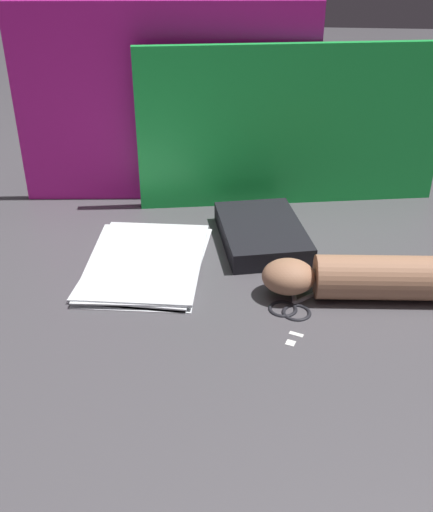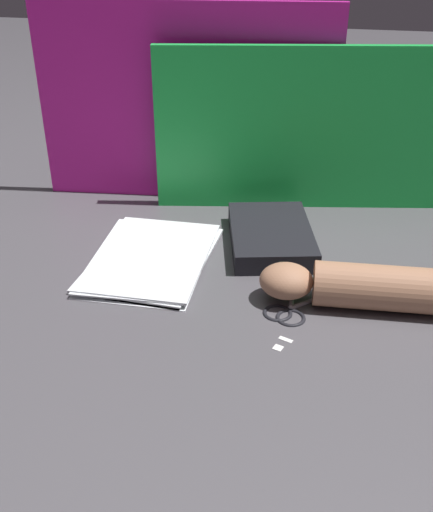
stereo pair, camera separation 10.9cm
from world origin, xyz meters
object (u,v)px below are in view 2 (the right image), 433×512
(scissors, at_px, (290,308))
(hand_forearm, at_px, (358,286))
(book_closed, at_px, (271,236))
(paper_stack, at_px, (151,258))

(scissors, bearing_deg, hand_forearm, 18.97)
(book_closed, xyz_separation_m, hand_forearm, (0.18, -0.19, 0.02))
(book_closed, bearing_deg, scissors, -74.28)
(hand_forearm, bearing_deg, scissors, -161.03)
(paper_stack, distance_m, scissors, 0.31)
(paper_stack, distance_m, hand_forearm, 0.41)
(paper_stack, height_order, book_closed, book_closed)
(paper_stack, xyz_separation_m, book_closed, (0.23, 0.12, 0.01))
(book_closed, distance_m, scissors, 0.24)
(book_closed, bearing_deg, hand_forearm, -47.34)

